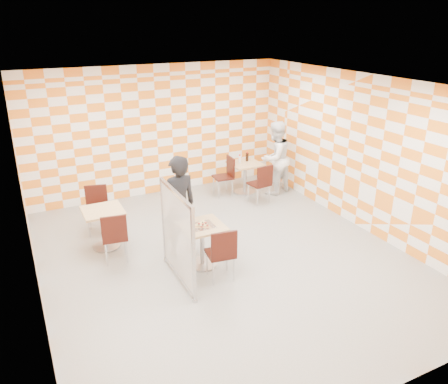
{
  "coord_description": "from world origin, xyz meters",
  "views": [
    {
      "loc": [
        -2.99,
        -6.04,
        3.93
      ],
      "look_at": [
        0.1,
        0.2,
        1.15
      ],
      "focal_mm": 35.0,
      "sensor_mm": 36.0,
      "label": 1
    }
  ],
  "objects_px": {
    "man_white": "(275,158)",
    "empty_table": "(104,222)",
    "man_dark": "(179,206)",
    "main_table": "(202,238)",
    "chair_empty_far": "(97,205)",
    "soda_bottle": "(247,157)",
    "partition": "(177,236)",
    "second_table": "(245,173)",
    "chair_empty_near": "(115,234)",
    "sport_bottle": "(240,159)",
    "chair_main_front": "(222,251)",
    "chair_second_front": "(262,181)",
    "chair_second_side": "(226,173)"
  },
  "relations": [
    {
      "from": "soda_bottle",
      "to": "man_dark",
      "type": "bearing_deg",
      "value": -139.72
    },
    {
      "from": "chair_empty_near",
      "to": "soda_bottle",
      "type": "relative_size",
      "value": 4.02
    },
    {
      "from": "chair_empty_near",
      "to": "main_table",
      "type": "bearing_deg",
      "value": -29.4
    },
    {
      "from": "man_white",
      "to": "main_table",
      "type": "bearing_deg",
      "value": 21.73
    },
    {
      "from": "chair_empty_far",
      "to": "empty_table",
      "type": "bearing_deg",
      "value": -91.94
    },
    {
      "from": "partition",
      "to": "soda_bottle",
      "type": "relative_size",
      "value": 6.74
    },
    {
      "from": "chair_second_side",
      "to": "chair_empty_far",
      "type": "relative_size",
      "value": 1.0
    },
    {
      "from": "main_table",
      "to": "partition",
      "type": "height_order",
      "value": "partition"
    },
    {
      "from": "empty_table",
      "to": "man_white",
      "type": "xyz_separation_m",
      "value": [
        4.22,
        0.93,
        0.36
      ]
    },
    {
      "from": "chair_main_front",
      "to": "soda_bottle",
      "type": "bearing_deg",
      "value": 55.34
    },
    {
      "from": "sport_bottle",
      "to": "second_table",
      "type": "bearing_deg",
      "value": -39.64
    },
    {
      "from": "chair_empty_near",
      "to": "partition",
      "type": "relative_size",
      "value": 0.6
    },
    {
      "from": "empty_table",
      "to": "chair_empty_near",
      "type": "height_order",
      "value": "chair_empty_near"
    },
    {
      "from": "empty_table",
      "to": "soda_bottle",
      "type": "xyz_separation_m",
      "value": [
        3.7,
        1.35,
        0.34
      ]
    },
    {
      "from": "man_dark",
      "to": "chair_empty_near",
      "type": "bearing_deg",
      "value": -16.99
    },
    {
      "from": "empty_table",
      "to": "partition",
      "type": "bearing_deg",
      "value": -63.55
    },
    {
      "from": "chair_empty_far",
      "to": "soda_bottle",
      "type": "height_order",
      "value": "soda_bottle"
    },
    {
      "from": "partition",
      "to": "soda_bottle",
      "type": "distance_m",
      "value": 4.15
    },
    {
      "from": "second_table",
      "to": "chair_empty_far",
      "type": "height_order",
      "value": "chair_empty_far"
    },
    {
      "from": "main_table",
      "to": "chair_empty_far",
      "type": "bearing_deg",
      "value": 122.04
    },
    {
      "from": "main_table",
      "to": "man_dark",
      "type": "bearing_deg",
      "value": 110.12
    },
    {
      "from": "chair_main_front",
      "to": "chair_second_side",
      "type": "xyz_separation_m",
      "value": [
        1.72,
        3.28,
        0.0
      ]
    },
    {
      "from": "chair_second_front",
      "to": "man_dark",
      "type": "bearing_deg",
      "value": -152.16
    },
    {
      "from": "chair_main_front",
      "to": "chair_empty_far",
      "type": "height_order",
      "value": "same"
    },
    {
      "from": "second_table",
      "to": "sport_bottle",
      "type": "height_order",
      "value": "sport_bottle"
    },
    {
      "from": "man_dark",
      "to": "man_white",
      "type": "xyz_separation_m",
      "value": [
        3.08,
        1.75,
        -0.04
      ]
    },
    {
      "from": "man_white",
      "to": "chair_second_front",
      "type": "bearing_deg",
      "value": 19.15
    },
    {
      "from": "main_table",
      "to": "man_white",
      "type": "height_order",
      "value": "man_white"
    },
    {
      "from": "chair_main_front",
      "to": "empty_table",
      "type": "bearing_deg",
      "value": 126.04
    },
    {
      "from": "partition",
      "to": "man_white",
      "type": "distance_m",
      "value": 4.26
    },
    {
      "from": "chair_empty_near",
      "to": "sport_bottle",
      "type": "xyz_separation_m",
      "value": [
        3.44,
        1.96,
        0.29
      ]
    },
    {
      "from": "partition",
      "to": "sport_bottle",
      "type": "relative_size",
      "value": 7.75
    },
    {
      "from": "man_dark",
      "to": "soda_bottle",
      "type": "xyz_separation_m",
      "value": [
        2.56,
        2.17,
        -0.06
      ]
    },
    {
      "from": "chair_second_front",
      "to": "man_dark",
      "type": "distance_m",
      "value": 2.8
    },
    {
      "from": "chair_empty_near",
      "to": "man_white",
      "type": "distance_m",
      "value": 4.47
    },
    {
      "from": "main_table",
      "to": "second_table",
      "type": "xyz_separation_m",
      "value": [
        2.25,
        2.6,
        0.0
      ]
    },
    {
      "from": "main_table",
      "to": "chair_empty_far",
      "type": "height_order",
      "value": "chair_empty_far"
    },
    {
      "from": "chair_main_front",
      "to": "man_white",
      "type": "distance_m",
      "value": 4.03
    },
    {
      "from": "second_table",
      "to": "man_dark",
      "type": "relative_size",
      "value": 0.41
    },
    {
      "from": "main_table",
      "to": "chair_main_front",
      "type": "distance_m",
      "value": 0.6
    },
    {
      "from": "chair_empty_far",
      "to": "partition",
      "type": "relative_size",
      "value": 0.6
    },
    {
      "from": "chair_empty_near",
      "to": "partition",
      "type": "height_order",
      "value": "partition"
    },
    {
      "from": "sport_bottle",
      "to": "soda_bottle",
      "type": "bearing_deg",
      "value": 6.11
    },
    {
      "from": "man_dark",
      "to": "empty_table",
      "type": "bearing_deg",
      "value": -43.02
    },
    {
      "from": "main_table",
      "to": "chair_second_side",
      "type": "bearing_deg",
      "value": 56.19
    },
    {
      "from": "main_table",
      "to": "soda_bottle",
      "type": "bearing_deg",
      "value": 48.94
    },
    {
      "from": "second_table",
      "to": "sport_bottle",
      "type": "bearing_deg",
      "value": 140.36
    },
    {
      "from": "man_white",
      "to": "empty_table",
      "type": "bearing_deg",
      "value": -4.39
    },
    {
      "from": "partition",
      "to": "sport_bottle",
      "type": "height_order",
      "value": "partition"
    },
    {
      "from": "chair_main_front",
      "to": "chair_second_front",
      "type": "distance_m",
      "value": 3.26
    }
  ]
}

